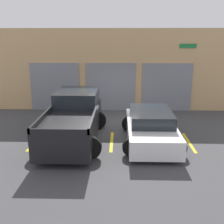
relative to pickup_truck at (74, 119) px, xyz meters
The scene contains 7 objects.
ground_plane 2.50m from the pickup_truck, 48.83° to the left, with size 28.00×28.00×0.00m, color #3D3D3F.
shophouse_building 5.46m from the pickup_truck, 73.07° to the left, with size 14.46×0.68×4.53m.
pickup_truck is the anchor object (origin of this frame).
sedan_white 3.11m from the pickup_truck, ahead, with size 2.27×4.35×1.28m.
parking_stripe_far_left 1.79m from the pickup_truck, behind, with size 0.12×2.20×0.01m, color gold.
parking_stripe_left 1.79m from the pickup_truck, ahead, with size 0.12×2.20×0.01m, color gold.
parking_stripe_centre 4.73m from the pickup_truck, ahead, with size 0.12×2.20×0.01m, color gold.
Camera 1 is at (0.30, -12.62, 4.10)m, focal length 45.00 mm.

